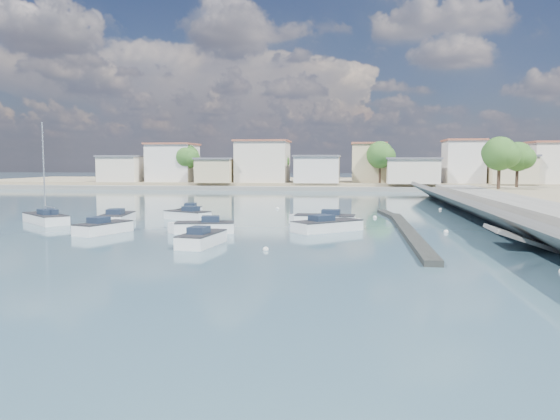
% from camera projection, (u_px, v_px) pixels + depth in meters
% --- Properties ---
extents(ground, '(400.00, 400.00, 0.00)m').
position_uv_depth(ground, '(330.00, 203.00, 71.15)').
color(ground, '#27414F').
rests_on(ground, ground).
extents(seawall_walkway, '(5.00, 90.00, 1.80)m').
position_uv_depth(seawall_walkway, '(557.00, 220.00, 41.98)').
color(seawall_walkway, slate).
rests_on(seawall_walkway, ground).
extents(breakwater, '(2.00, 31.02, 0.35)m').
position_uv_depth(breakwater, '(404.00, 228.00, 43.25)').
color(breakwater, black).
rests_on(breakwater, ground).
extents(far_shore_land, '(160.00, 40.00, 1.40)m').
position_uv_depth(far_shore_land, '(340.00, 183.00, 122.44)').
color(far_shore_land, gray).
rests_on(far_shore_land, ground).
extents(far_shore_quay, '(160.00, 2.50, 0.80)m').
position_uv_depth(far_shore_quay, '(337.00, 189.00, 101.72)').
color(far_shore_quay, slate).
rests_on(far_shore_quay, ground).
extents(far_town, '(113.01, 12.80, 8.35)m').
position_uv_depth(far_town, '(393.00, 164.00, 105.77)').
color(far_town, beige).
rests_on(far_town, far_shore_land).
extents(shore_trees, '(74.56, 38.32, 7.92)m').
position_uv_depth(shore_trees, '(384.00, 157.00, 97.28)').
color(shore_trees, '#38281E').
rests_on(shore_trees, ground).
extents(motorboat_a, '(2.36, 5.13, 1.48)m').
position_uv_depth(motorboat_a, '(203.00, 239.00, 35.26)').
color(motorboat_a, white).
rests_on(motorboat_a, ground).
extents(motorboat_b, '(3.27, 5.10, 1.48)m').
position_uv_depth(motorboat_b, '(106.00, 228.00, 41.31)').
color(motorboat_b, white).
rests_on(motorboat_b, ground).
extents(motorboat_c, '(5.80, 2.33, 1.48)m').
position_uv_depth(motorboat_c, '(322.00, 220.00, 47.17)').
color(motorboat_c, white).
rests_on(motorboat_c, ground).
extents(motorboat_d, '(5.08, 2.71, 1.48)m').
position_uv_depth(motorboat_d, '(201.00, 228.00, 41.41)').
color(motorboat_d, white).
rests_on(motorboat_d, ground).
extents(motorboat_e, '(2.88, 5.95, 1.48)m').
position_uv_depth(motorboat_e, '(118.00, 218.00, 48.50)').
color(motorboat_e, white).
rests_on(motorboat_e, ground).
extents(motorboat_f, '(4.87, 3.62, 1.48)m').
position_uv_depth(motorboat_f, '(185.00, 216.00, 51.00)').
color(motorboat_f, white).
rests_on(motorboat_f, ground).
extents(motorboat_g, '(1.99, 4.95, 1.48)m').
position_uv_depth(motorboat_g, '(189.00, 213.00, 54.03)').
color(motorboat_g, white).
rests_on(motorboat_g, ground).
extents(motorboat_h, '(5.64, 5.33, 1.48)m').
position_uv_depth(motorboat_h, '(330.00, 226.00, 42.66)').
color(motorboat_h, white).
rests_on(motorboat_h, ground).
extents(sailboat, '(6.02, 5.66, 9.00)m').
position_uv_depth(sailboat, '(44.00, 218.00, 48.05)').
color(sailboat, white).
rests_on(sailboat, ground).
extents(mooring_buoys, '(19.01, 35.58, 0.37)m').
position_uv_depth(mooring_buoys, '(383.00, 225.00, 46.21)').
color(mooring_buoys, white).
rests_on(mooring_buoys, ground).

